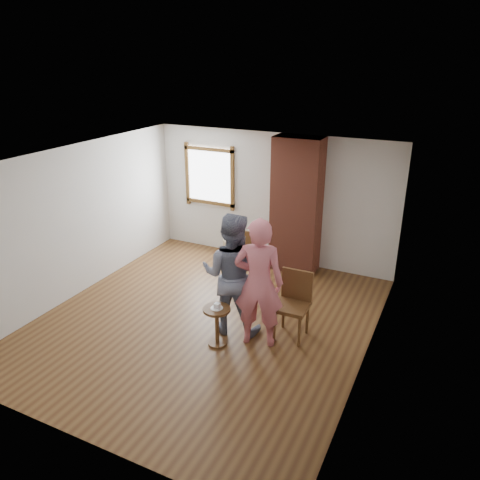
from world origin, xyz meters
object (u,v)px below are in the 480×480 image
dining_chair_right (294,301)px  side_table (217,320)px  stoneware_crock (231,248)px  person_pink (259,283)px  man (232,274)px  dining_chair_left (240,253)px

dining_chair_right → side_table: (-0.90, -0.74, -0.17)m
stoneware_crock → person_pink: (1.74, -2.56, 0.77)m
stoneware_crock → side_table: side_table is taller
dining_chair_right → person_pink: (-0.39, -0.43, 0.40)m
side_table → man: size_ratio=0.32×
stoneware_crock → side_table: (1.23, -2.87, 0.20)m
side_table → person_pink: (0.51, 0.31, 0.57)m
stoneware_crock → dining_chair_left: dining_chair_left is taller
person_pink → dining_chair_right: bearing=-148.1°
dining_chair_right → side_table: bearing=-141.6°
stoneware_crock → dining_chair_right: (2.13, -2.13, 0.37)m
dining_chair_right → stoneware_crock: bearing=134.3°
dining_chair_left → person_pink: size_ratio=0.47×
stoneware_crock → man: (1.24, -2.41, 0.74)m
stoneware_crock → dining_chair_right: 3.04m
man → person_pink: (0.50, -0.15, 0.03)m
stoneware_crock → person_pink: 3.19m
side_table → man: 0.71m
man → side_table: bearing=76.8°
man → dining_chair_right: bearing=-174.5°
stoneware_crock → side_table: size_ratio=0.69×
stoneware_crock → man: 2.81m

